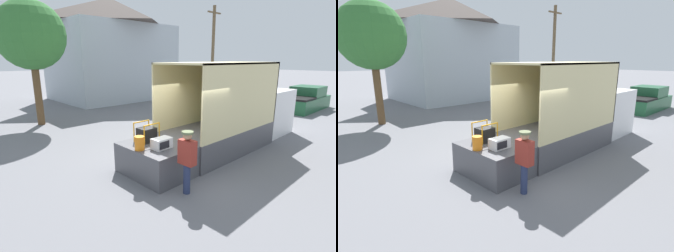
% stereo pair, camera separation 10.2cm
% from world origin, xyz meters
% --- Properties ---
extents(ground_plane, '(160.00, 160.00, 0.00)m').
position_xyz_m(ground_plane, '(0.00, 0.00, 0.00)').
color(ground_plane, slate).
extents(box_truck, '(6.88, 2.14, 3.23)m').
position_xyz_m(box_truck, '(3.87, -0.00, 0.91)').
color(box_truck, white).
rests_on(box_truck, ground).
extents(tailgate_deck, '(1.58, 2.03, 0.90)m').
position_xyz_m(tailgate_deck, '(-0.79, 0.00, 0.45)').
color(tailgate_deck, '#4C4C51').
rests_on(tailgate_deck, ground).
extents(microwave, '(0.56, 0.35, 0.30)m').
position_xyz_m(microwave, '(-0.88, -0.36, 1.05)').
color(microwave, white).
rests_on(microwave, tailgate_deck).
extents(portable_generator, '(0.62, 0.53, 0.60)m').
position_xyz_m(portable_generator, '(-0.75, 0.43, 1.13)').
color(portable_generator, black).
rests_on(portable_generator, tailgate_deck).
extents(orange_bucket, '(0.27, 0.27, 0.39)m').
position_xyz_m(orange_bucket, '(-1.40, -0.02, 1.10)').
color(orange_bucket, orange).
rests_on(orange_bucket, tailgate_deck).
extents(worker_person, '(0.29, 0.44, 1.64)m').
position_xyz_m(worker_person, '(-1.02, -1.43, 1.00)').
color(worker_person, navy).
rests_on(worker_person, ground).
extents(pickup_truck_green, '(4.83, 1.91, 1.54)m').
position_xyz_m(pickup_truck_green, '(13.31, 0.78, 0.63)').
color(pickup_truck_green, '#1E5633').
rests_on(pickup_truck_green, ground).
extents(house_backdrop, '(9.43, 7.52, 8.16)m').
position_xyz_m(house_backdrop, '(7.01, 14.48, 4.16)').
color(house_backdrop, '#A8B2BC').
rests_on(house_backdrop, ground).
extents(utility_pole, '(1.80, 0.28, 7.94)m').
position_xyz_m(utility_pole, '(14.79, 9.70, 4.12)').
color(utility_pole, brown).
rests_on(utility_pole, ground).
extents(street_tree, '(3.30, 3.30, 6.09)m').
position_xyz_m(street_tree, '(-1.10, 8.74, 4.41)').
color(street_tree, brown).
rests_on(street_tree, ground).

